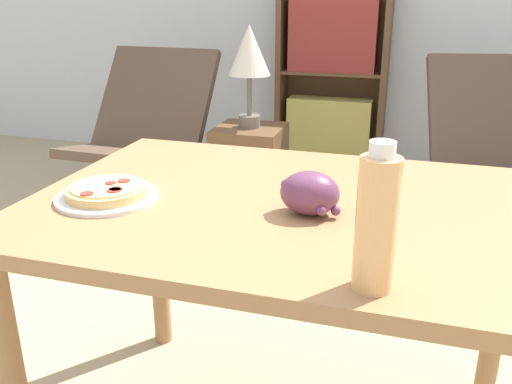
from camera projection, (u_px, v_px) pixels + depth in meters
The scene contains 9 objects.
dining_table at pixel (290, 240), 1.28m from camera, with size 1.20×0.83×0.73m.
pizza_on_plate at pixel (107, 193), 1.25m from camera, with size 0.24×0.24×0.04m.
grape_bunch at pixel (310, 193), 1.16m from camera, with size 0.13×0.11×0.09m.
drink_bottle at pixel (376, 222), 0.84m from camera, with size 0.07×0.07×0.25m.
lounge_chair_near at pixel (144, 161), 3.05m from camera, with size 0.68×0.78×0.88m.
lounge_chair_far at pixel (496, 182), 2.71m from camera, with size 0.78×0.88×0.88m.
bookshelf at pixel (332, 81), 3.65m from camera, with size 0.73×0.25×1.35m.
side_table at pixel (250, 176), 2.87m from camera, with size 0.34×0.34×0.53m.
table_lamp at pixel (249, 55), 2.65m from camera, with size 0.21×0.21×0.51m.
Camera 1 is at (0.38, -1.20, 1.18)m, focal length 38.00 mm.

